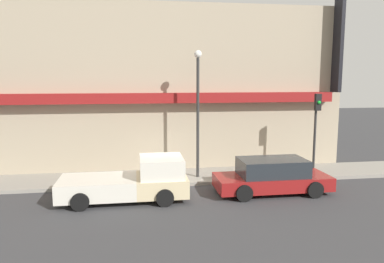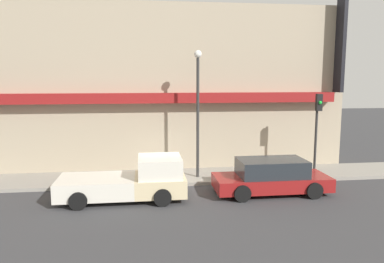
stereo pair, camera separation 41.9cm
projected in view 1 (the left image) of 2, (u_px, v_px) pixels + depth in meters
The scene contains 8 objects.
ground_plane at pixel (165, 187), 16.89m from camera, with size 80.00×80.00×0.00m, color #38383A.
sidewalk at pixel (162, 178), 18.24m from camera, with size 36.00×2.77×0.16m.
building at pixel (158, 88), 20.43m from camera, with size 19.80×3.80×10.49m.
pickup_truck at pixel (133, 181), 15.11m from camera, with size 5.09×2.31×1.71m.
parked_car at pixel (272, 176), 16.00m from camera, with size 4.86×2.11×1.48m.
fire_hydrant at pixel (246, 172), 17.82m from camera, with size 0.20×0.20×0.60m.
street_lamp at pixel (198, 100), 17.56m from camera, with size 0.36×0.36×6.01m.
traffic_light at pixel (316, 120), 18.07m from camera, with size 0.28×0.42×3.98m.
Camera 1 is at (-1.25, -16.36, 4.91)m, focal length 35.00 mm.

